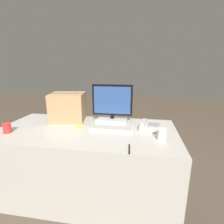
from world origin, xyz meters
TOP-DOWN VIEW (x-y plane):
  - ground_plane at (0.00, 0.00)m, footprint 12.00×12.00m
  - office_desk at (0.00, 0.00)m, footprint 1.80×0.90m
  - monitor at (0.22, 0.28)m, footprint 0.45×0.24m
  - keyboard at (0.26, 0.03)m, footprint 0.43×0.16m
  - desk_phone at (0.63, 0.11)m, footprint 0.22×0.22m
  - paper_cup_left at (-0.72, -0.22)m, footprint 0.08×0.08m
  - paper_cup_right at (0.73, -0.14)m, footprint 0.09×0.09m
  - spoon at (-0.35, -0.25)m, footprint 0.08×0.14m
  - cardboard_box at (-0.29, 0.25)m, footprint 0.42×0.37m
  - pen_marker at (0.46, -0.37)m, footprint 0.02×0.15m
  - sticky_note_pad at (-0.09, 0.03)m, footprint 0.08×0.08m

SIDE VIEW (x-z plane):
  - ground_plane at x=0.00m, z-range 0.00..0.00m
  - office_desk at x=0.00m, z-range 0.00..0.72m
  - spoon at x=-0.35m, z-range 0.72..0.72m
  - sticky_note_pad at x=-0.09m, z-range 0.72..0.73m
  - pen_marker at x=0.46m, z-range 0.72..0.73m
  - keyboard at x=0.26m, z-range 0.72..0.75m
  - desk_phone at x=0.63m, z-range 0.71..0.79m
  - paper_cup_left at x=-0.72m, z-range 0.72..0.81m
  - paper_cup_right at x=0.73m, z-range 0.72..0.82m
  - cardboard_box at x=-0.29m, z-range 0.72..1.04m
  - monitor at x=0.22m, z-range 0.67..1.09m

